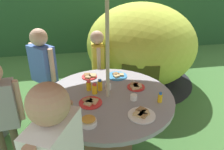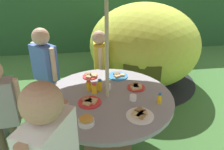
# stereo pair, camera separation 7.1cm
# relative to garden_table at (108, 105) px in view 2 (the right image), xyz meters

# --- Properties ---
(ground_plane) EXTENTS (10.00, 10.00, 0.02)m
(ground_plane) POSITION_rel_garden_table_xyz_m (0.00, 0.00, -0.60)
(ground_plane) COLOR #3D6B33
(hedge_backdrop) EXTENTS (9.00, 0.70, 1.79)m
(hedge_backdrop) POSITION_rel_garden_table_xyz_m (0.00, 3.60, 0.30)
(hedge_backdrop) COLOR #234C28
(hedge_backdrop) RESTS_ON ground_plane
(garden_table) EXTENTS (1.37, 1.37, 0.70)m
(garden_table) POSITION_rel_garden_table_xyz_m (0.00, 0.00, 0.00)
(garden_table) COLOR brown
(garden_table) RESTS_ON ground_plane
(wooden_chair) EXTENTS (0.58, 0.57, 1.07)m
(wooden_chair) POSITION_rel_garden_table_xyz_m (0.28, 1.25, -0.01)
(wooden_chair) COLOR #93704C
(wooden_chair) RESTS_ON ground_plane
(dome_tent) EXTENTS (2.39, 2.39, 1.40)m
(dome_tent) POSITION_rel_garden_table_xyz_m (0.83, 1.60, 0.10)
(dome_tent) COLOR #B2C63F
(dome_tent) RESTS_ON ground_plane
(child_in_yellow_shirt) EXTENTS (0.19, 0.39, 1.13)m
(child_in_yellow_shirt) POSITION_rel_garden_table_xyz_m (0.01, 1.02, 0.13)
(child_in_yellow_shirt) COLOR navy
(child_in_yellow_shirt) RESTS_ON ground_plane
(child_in_blue_shirt) EXTENTS (0.36, 0.36, 1.26)m
(child_in_blue_shirt) POSITION_rel_garden_table_xyz_m (-0.72, 0.74, 0.21)
(child_in_blue_shirt) COLOR brown
(child_in_blue_shirt) RESTS_ON ground_plane
(snack_bowl) EXTENTS (0.14, 0.14, 0.08)m
(snack_bowl) POSITION_rel_garden_table_xyz_m (-0.23, -0.42, 0.15)
(snack_bowl) COLOR white
(snack_bowl) RESTS_ON garden_table
(plate_far_left) EXTENTS (0.18, 0.18, 0.03)m
(plate_far_left) POSITION_rel_garden_table_xyz_m (-0.15, 0.47, 0.12)
(plate_far_left) COLOR red
(plate_far_left) RESTS_ON garden_table
(plate_back_edge) EXTENTS (0.20, 0.20, 0.03)m
(plate_back_edge) POSITION_rel_garden_table_xyz_m (0.33, 0.13, 0.13)
(plate_back_edge) COLOR red
(plate_back_edge) RESTS_ON garden_table
(plate_far_right) EXTENTS (0.23, 0.23, 0.03)m
(plate_far_right) POSITION_rel_garden_table_xyz_m (-0.19, -0.10, 0.12)
(plate_far_right) COLOR red
(plate_far_right) RESTS_ON garden_table
(plate_mid_left) EXTENTS (0.25, 0.25, 0.03)m
(plate_mid_left) POSITION_rel_garden_table_xyz_m (0.18, 0.44, 0.12)
(plate_mid_left) COLOR #338CD8
(plate_mid_left) RESTS_ON garden_table
(plate_center_back) EXTENTS (0.25, 0.25, 0.03)m
(plate_center_back) POSITION_rel_garden_table_xyz_m (0.25, -0.37, 0.12)
(plate_center_back) COLOR white
(plate_center_back) RESTS_ON garden_table
(juice_bottle_near_left) EXTENTS (0.05, 0.05, 0.11)m
(juice_bottle_near_left) POSITION_rel_garden_table_xyz_m (0.49, -0.19, 0.16)
(juice_bottle_near_left) COLOR yellow
(juice_bottle_near_left) RESTS_ON garden_table
(juice_bottle_near_right) EXTENTS (0.06, 0.06, 0.12)m
(juice_bottle_near_right) POSITION_rel_garden_table_xyz_m (-0.13, 0.08, 0.17)
(juice_bottle_near_right) COLOR yellow
(juice_bottle_near_right) RESTS_ON garden_table
(juice_bottle_center_front) EXTENTS (0.05, 0.05, 0.11)m
(juice_bottle_center_front) POSITION_rel_garden_table_xyz_m (-0.18, 0.17, 0.16)
(juice_bottle_center_front) COLOR yellow
(juice_bottle_center_front) RESTS_ON garden_table
(juice_bottle_mid_right) EXTENTS (0.05, 0.05, 0.13)m
(juice_bottle_mid_right) POSITION_rel_garden_table_xyz_m (-0.06, 0.14, 0.17)
(juice_bottle_mid_right) COLOR yellow
(juice_bottle_mid_right) RESTS_ON garden_table
(juice_bottle_front_edge) EXTENTS (0.06, 0.06, 0.11)m
(juice_bottle_front_edge) POSITION_rel_garden_table_xyz_m (-0.59, -0.17, 0.16)
(juice_bottle_front_edge) COLOR yellow
(juice_bottle_front_edge) RESTS_ON garden_table
(cup_near) EXTENTS (0.07, 0.07, 0.06)m
(cup_near) POSITION_rel_garden_table_xyz_m (0.25, -0.11, 0.14)
(cup_near) COLOR white
(cup_near) RESTS_ON garden_table
(cup_far) EXTENTS (0.06, 0.06, 0.06)m
(cup_far) POSITION_rel_garden_table_xyz_m (0.03, 0.15, 0.14)
(cup_far) COLOR white
(cup_far) RESTS_ON garden_table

